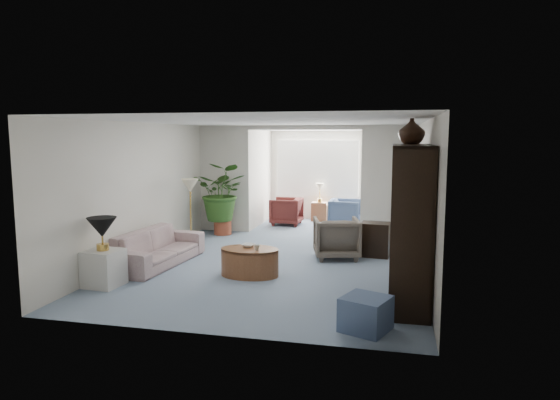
% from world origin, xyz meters
% --- Properties ---
extents(floor, '(6.00, 6.00, 0.00)m').
position_xyz_m(floor, '(0.00, 0.00, 0.00)').
color(floor, '#8495AE').
rests_on(floor, ground).
extents(sunroom_floor, '(2.60, 2.60, 0.00)m').
position_xyz_m(sunroom_floor, '(0.00, 4.10, 0.00)').
color(sunroom_floor, '#8495AE').
rests_on(sunroom_floor, ground).
extents(back_pier_left, '(1.20, 0.12, 2.50)m').
position_xyz_m(back_pier_left, '(-1.90, 3.00, 1.25)').
color(back_pier_left, silver).
rests_on(back_pier_left, ground).
extents(back_pier_right, '(1.20, 0.12, 2.50)m').
position_xyz_m(back_pier_right, '(1.90, 3.00, 1.25)').
color(back_pier_right, silver).
rests_on(back_pier_right, ground).
extents(back_header, '(2.60, 0.12, 0.10)m').
position_xyz_m(back_header, '(0.00, 3.00, 2.45)').
color(back_header, silver).
rests_on(back_header, back_pier_left).
extents(window_pane, '(2.20, 0.02, 1.50)m').
position_xyz_m(window_pane, '(0.00, 5.18, 1.40)').
color(window_pane, white).
extents(window_blinds, '(2.20, 0.02, 1.50)m').
position_xyz_m(window_blinds, '(0.00, 5.15, 1.40)').
color(window_blinds, white).
extents(framed_picture, '(0.04, 0.50, 0.40)m').
position_xyz_m(framed_picture, '(2.46, -0.10, 1.70)').
color(framed_picture, beige).
extents(sofa, '(0.99, 2.15, 0.61)m').
position_xyz_m(sofa, '(-2.03, -0.25, 0.31)').
color(sofa, beige).
rests_on(sofa, ground).
extents(end_table, '(0.54, 0.54, 0.55)m').
position_xyz_m(end_table, '(-2.23, -1.60, 0.28)').
color(end_table, silver).
rests_on(end_table, ground).
extents(table_lamp, '(0.44, 0.44, 0.30)m').
position_xyz_m(table_lamp, '(-2.23, -1.60, 0.90)').
color(table_lamp, black).
rests_on(table_lamp, end_table).
extents(floor_lamp, '(0.36, 0.36, 0.28)m').
position_xyz_m(floor_lamp, '(-2.06, 1.33, 1.25)').
color(floor_lamp, '#F7EEC4').
rests_on(floor_lamp, ground).
extents(coffee_table, '(1.08, 1.08, 0.45)m').
position_xyz_m(coffee_table, '(-0.24, -0.57, 0.23)').
color(coffee_table, brown).
rests_on(coffee_table, ground).
extents(coffee_bowl, '(0.24, 0.24, 0.05)m').
position_xyz_m(coffee_bowl, '(-0.29, -0.47, 0.48)').
color(coffee_bowl, white).
rests_on(coffee_bowl, coffee_table).
extents(coffee_cup, '(0.11, 0.11, 0.09)m').
position_xyz_m(coffee_cup, '(-0.09, -0.67, 0.49)').
color(coffee_cup, beige).
rests_on(coffee_cup, coffee_table).
extents(wingback_chair, '(0.97, 0.99, 0.75)m').
position_xyz_m(wingback_chair, '(1.00, 0.94, 0.38)').
color(wingback_chair, '#685D52').
rests_on(wingback_chair, ground).
extents(side_table_dark, '(0.58, 0.48, 0.64)m').
position_xyz_m(side_table_dark, '(1.70, 1.24, 0.32)').
color(side_table_dark, black).
rests_on(side_table_dark, ground).
extents(entertainment_cabinet, '(0.51, 1.92, 2.14)m').
position_xyz_m(entertainment_cabinet, '(2.23, -1.21, 1.07)').
color(entertainment_cabinet, black).
rests_on(entertainment_cabinet, ground).
extents(cabinet_urn, '(0.37, 0.37, 0.39)m').
position_xyz_m(cabinet_urn, '(2.23, -0.71, 2.33)').
color(cabinet_urn, black).
rests_on(cabinet_urn, entertainment_cabinet).
extents(ottoman, '(0.65, 0.65, 0.40)m').
position_xyz_m(ottoman, '(1.72, -2.47, 0.20)').
color(ottoman, slate).
rests_on(ottoman, ground).
extents(plant_pot, '(0.40, 0.40, 0.32)m').
position_xyz_m(plant_pot, '(-1.81, 2.59, 0.16)').
color(plant_pot, '#9F472E').
rests_on(plant_pot, ground).
extents(house_plant, '(1.20, 1.04, 1.34)m').
position_xyz_m(house_plant, '(-1.81, 2.59, 0.99)').
color(house_plant, '#2E591E').
rests_on(house_plant, plant_pot).
extents(sunroom_chair_blue, '(0.79, 0.77, 0.70)m').
position_xyz_m(sunroom_chair_blue, '(0.85, 4.16, 0.35)').
color(sunroom_chair_blue, slate).
rests_on(sunroom_chair_blue, ground).
extents(sunroom_chair_maroon, '(0.78, 0.76, 0.70)m').
position_xyz_m(sunroom_chair_maroon, '(-0.65, 4.16, 0.35)').
color(sunroom_chair_maroon, maroon).
rests_on(sunroom_chair_maroon, ground).
extents(sunroom_table, '(0.42, 0.33, 0.50)m').
position_xyz_m(sunroom_table, '(0.10, 4.91, 0.25)').
color(sunroom_table, brown).
rests_on(sunroom_table, ground).
extents(shelf_clutter, '(0.30, 1.08, 1.06)m').
position_xyz_m(shelf_clutter, '(2.18, -1.29, 1.09)').
color(shelf_clutter, '#4A4846').
rests_on(shelf_clutter, entertainment_cabinet).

